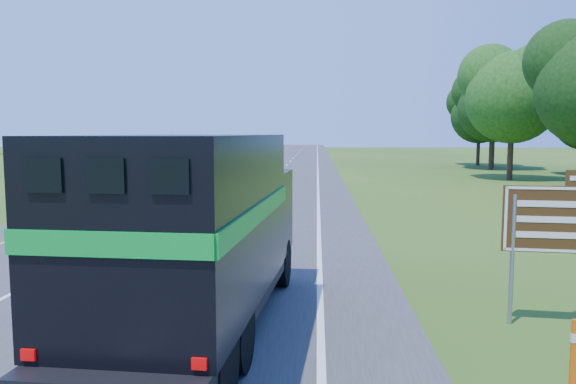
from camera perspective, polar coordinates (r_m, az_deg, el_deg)
name	(u,v)px	position (r m, az deg, el deg)	size (l,w,h in m)	color
road	(259,174)	(52.12, -3.01, 1.80)	(15.00, 260.00, 0.04)	#38383A
lane_markings	(259,174)	(52.12, -3.01, 1.83)	(11.15, 260.00, 0.01)	yellow
horse_truck	(197,228)	(10.73, -9.19, -3.67)	(3.26, 8.69, 3.77)	black
white_suv	(171,180)	(36.67, -11.83, 1.24)	(2.77, 6.00, 1.67)	white
far_car	(275,148)	(113.51, -1.36, 4.54)	(2.05, 5.09, 1.73)	silver
exit_sign	(553,226)	(12.20, 25.34, -3.10)	(1.84, 0.27, 3.14)	gray
delineator	(573,357)	(9.33, 27.01, -14.73)	(0.10, 0.05, 1.21)	#FC5A0D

